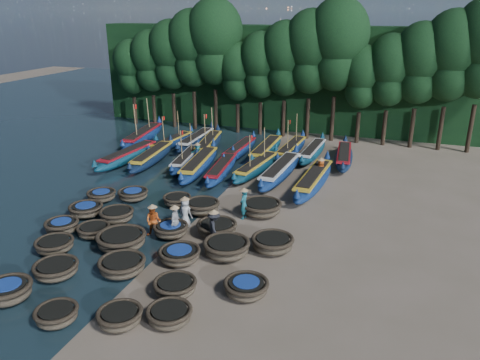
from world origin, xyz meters
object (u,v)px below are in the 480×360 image
(long_boat_3, at_px, (186,159))
(coracle_3, at_px, (120,317))
(coracle_8, at_px, (175,286))
(fisherman_1, at_px, (244,203))
(coracle_2, at_px, (57,315))
(coracle_19, at_px, (273,243))
(long_boat_5, at_px, (221,169))
(coracle_7, at_px, (122,265))
(long_boat_10, at_px, (172,142))
(coracle_16, at_px, (117,215))
(coracle_18, at_px, (217,228))
(long_boat_6, at_px, (257,167))
(long_boat_16, at_px, (313,151))
(coracle_4, at_px, (169,315))
(coracle_11, at_px, (94,230))
(coracle_6, at_px, (56,269))
(long_boat_17, at_px, (344,156))
(long_boat_7, at_px, (280,171))
(coracle_17, at_px, (171,229))
(fisherman_5, at_px, (198,153))
(coracle_1, at_px, (8,291))
(coracle_24, at_px, (261,208))
(coracle_23, at_px, (202,206))
(long_boat_14, at_px, (266,149))
(long_boat_4, at_px, (199,164))
(coracle_13, at_px, (180,254))
(coracle_15, at_px, (86,210))
(fisherman_3, at_px, (214,227))
(long_boat_9, at_px, (143,136))
(long_boat_13, at_px, (240,150))
(coracle_5, at_px, (55,245))
(coracle_20, at_px, (102,195))
(coracle_9, at_px, (246,287))
(coracle_21, at_px, (133,194))
(long_boat_1, at_px, (128,155))
(long_boat_12, at_px, (208,144))
(fisherman_4, at_px, (175,221))
(long_boat_8, at_px, (313,180))
(coracle_12, at_px, (121,240))
(fisherman_2, at_px, (153,220))
(long_boat_2, at_px, (152,156))
(long_boat_15, at_px, (291,149))
(long_boat_11, at_px, (196,140))

(long_boat_3, bearing_deg, coracle_3, -80.35)
(coracle_8, bearing_deg, fisherman_1, 88.01)
(coracle_2, distance_m, coracle_3, 2.49)
(coracle_19, height_order, long_boat_5, long_boat_5)
(coracle_7, xyz_separation_m, long_boat_10, (-7.39, 19.44, 0.07))
(coracle_16, bearing_deg, coracle_18, 3.57)
(long_boat_6, bearing_deg, long_boat_16, 67.08)
(coracle_4, bearing_deg, coracle_11, 144.00)
(coracle_6, distance_m, long_boat_17, 23.59)
(long_boat_7, bearing_deg, coracle_17, -103.81)
(coracle_8, relative_size, fisherman_5, 1.30)
(coracle_1, bearing_deg, coracle_17, 64.09)
(coracle_7, relative_size, coracle_24, 0.92)
(coracle_19, height_order, coracle_23, coracle_19)
(long_boat_7, xyz_separation_m, long_boat_14, (-2.47, 4.89, -0.02))
(coracle_17, bearing_deg, long_boat_4, 105.69)
(coracle_13, distance_m, coracle_15, 8.12)
(fisherman_3, bearing_deg, long_boat_9, 4.53)
(coracle_13, distance_m, long_boat_5, 12.48)
(coracle_11, distance_m, long_boat_13, 16.68)
(coracle_5, height_order, coracle_11, coracle_5)
(coracle_20, bearing_deg, long_boat_5, 51.80)
(long_boat_14, bearing_deg, long_boat_5, -107.14)
(coracle_9, height_order, coracle_13, coracle_9)
(coracle_11, bearing_deg, coracle_21, 97.95)
(long_boat_4, bearing_deg, long_boat_1, 170.15)
(long_boat_6, relative_size, long_boat_12, 0.94)
(long_boat_3, bearing_deg, fisherman_4, -75.59)
(long_boat_10, bearing_deg, long_boat_3, -45.12)
(long_boat_1, xyz_separation_m, fisherman_4, (9.40, -10.46, 0.36))
(long_boat_8, distance_m, long_boat_13, 9.06)
(coracle_12, xyz_separation_m, long_boat_3, (-2.70, 13.34, 0.01))
(long_boat_13, distance_m, fisherman_4, 15.16)
(long_boat_17, height_order, fisherman_2, fisherman_2)
(long_boat_4, distance_m, fisherman_4, 10.64)
(coracle_18, bearing_deg, coracle_15, -178.24)
(coracle_6, distance_m, long_boat_3, 16.67)
(long_boat_7, bearing_deg, long_boat_2, -177.92)
(long_boat_3, bearing_deg, coracle_24, -48.89)
(coracle_19, relative_size, fisherman_3, 1.12)
(long_boat_3, distance_m, fisherman_5, 1.09)
(long_boat_12, bearing_deg, coracle_7, -88.25)
(coracle_19, height_order, coracle_24, coracle_24)
(coracle_12, bearing_deg, coracle_18, 36.86)
(long_boat_1, xyz_separation_m, long_boat_7, (12.35, 0.27, 0.02))
(coracle_3, relative_size, long_boat_12, 0.23)
(coracle_6, relative_size, coracle_15, 0.91)
(long_boat_10, height_order, long_boat_14, long_boat_10)
(coracle_18, distance_m, fisherman_3, 1.08)
(long_boat_15, bearing_deg, long_boat_11, -177.27)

